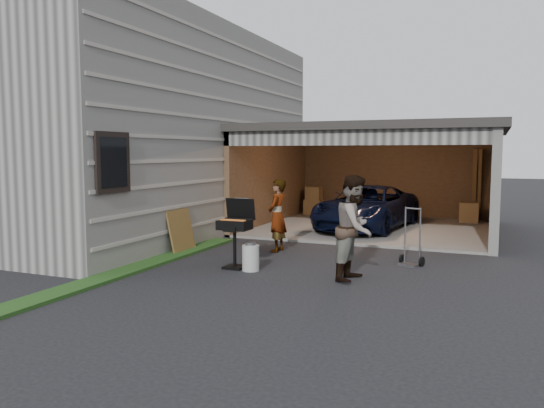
{
  "coord_description": "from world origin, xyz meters",
  "views": [
    {
      "loc": [
        3.86,
        -8.48,
        2.19
      ],
      "look_at": [
        -0.23,
        1.25,
        1.15
      ],
      "focal_mm": 35.0,
      "sensor_mm": 36.0,
      "label": 1
    }
  ],
  "objects_px": {
    "woman": "(277,215)",
    "propane_tank": "(251,258)",
    "man": "(355,228)",
    "minivan": "(367,209)",
    "hand_truck": "(411,254)",
    "bbq_grill": "(235,227)",
    "plywood_panel": "(181,231)"
  },
  "relations": [
    {
      "from": "minivan",
      "to": "propane_tank",
      "type": "relative_size",
      "value": 9.0
    },
    {
      "from": "minivan",
      "to": "woman",
      "type": "bearing_deg",
      "value": -99.12
    },
    {
      "from": "minivan",
      "to": "woman",
      "type": "xyz_separation_m",
      "value": [
        -1.11,
        -3.89,
        0.2
      ]
    },
    {
      "from": "man",
      "to": "bbq_grill",
      "type": "xyz_separation_m",
      "value": [
        -2.3,
        0.03,
        -0.13
      ]
    },
    {
      "from": "man",
      "to": "propane_tank",
      "type": "xyz_separation_m",
      "value": [
        -1.93,
        -0.07,
        -0.66
      ]
    },
    {
      "from": "man",
      "to": "bbq_grill",
      "type": "height_order",
      "value": "man"
    },
    {
      "from": "plywood_panel",
      "to": "propane_tank",
      "type": "bearing_deg",
      "value": -25.8
    },
    {
      "from": "plywood_panel",
      "to": "hand_truck",
      "type": "distance_m",
      "value": 4.87
    },
    {
      "from": "minivan",
      "to": "man",
      "type": "bearing_deg",
      "value": -72.5
    },
    {
      "from": "man",
      "to": "hand_truck",
      "type": "height_order",
      "value": "man"
    },
    {
      "from": "minivan",
      "to": "man",
      "type": "relative_size",
      "value": 2.38
    },
    {
      "from": "minivan",
      "to": "hand_truck",
      "type": "distance_m",
      "value": 4.61
    },
    {
      "from": "propane_tank",
      "to": "hand_truck",
      "type": "relative_size",
      "value": 0.42
    },
    {
      "from": "woman",
      "to": "propane_tank",
      "type": "height_order",
      "value": "woman"
    },
    {
      "from": "man",
      "to": "bbq_grill",
      "type": "distance_m",
      "value": 2.3
    },
    {
      "from": "woman",
      "to": "plywood_panel",
      "type": "relative_size",
      "value": 1.68
    },
    {
      "from": "propane_tank",
      "to": "man",
      "type": "bearing_deg",
      "value": 2.12
    },
    {
      "from": "propane_tank",
      "to": "bbq_grill",
      "type": "bearing_deg",
      "value": 163.9
    },
    {
      "from": "woman",
      "to": "plywood_panel",
      "type": "distance_m",
      "value": 2.13
    },
    {
      "from": "hand_truck",
      "to": "bbq_grill",
      "type": "bearing_deg",
      "value": -133.51
    },
    {
      "from": "bbq_grill",
      "to": "plywood_panel",
      "type": "bearing_deg",
      "value": 152.4
    },
    {
      "from": "man",
      "to": "propane_tank",
      "type": "bearing_deg",
      "value": 98.38
    },
    {
      "from": "bbq_grill",
      "to": "propane_tank",
      "type": "relative_size",
      "value": 2.74
    },
    {
      "from": "bbq_grill",
      "to": "propane_tank",
      "type": "height_order",
      "value": "bbq_grill"
    },
    {
      "from": "minivan",
      "to": "man",
      "type": "height_order",
      "value": "man"
    },
    {
      "from": "bbq_grill",
      "to": "woman",
      "type": "bearing_deg",
      "value": 86.89
    },
    {
      "from": "propane_tank",
      "to": "hand_truck",
      "type": "height_order",
      "value": "hand_truck"
    },
    {
      "from": "minivan",
      "to": "woman",
      "type": "distance_m",
      "value": 4.06
    },
    {
      "from": "bbq_grill",
      "to": "plywood_panel",
      "type": "height_order",
      "value": "bbq_grill"
    },
    {
      "from": "minivan",
      "to": "bbq_grill",
      "type": "relative_size",
      "value": 3.28
    },
    {
      "from": "woman",
      "to": "man",
      "type": "height_order",
      "value": "man"
    },
    {
      "from": "plywood_panel",
      "to": "woman",
      "type": "bearing_deg",
      "value": 25.33
    }
  ]
}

